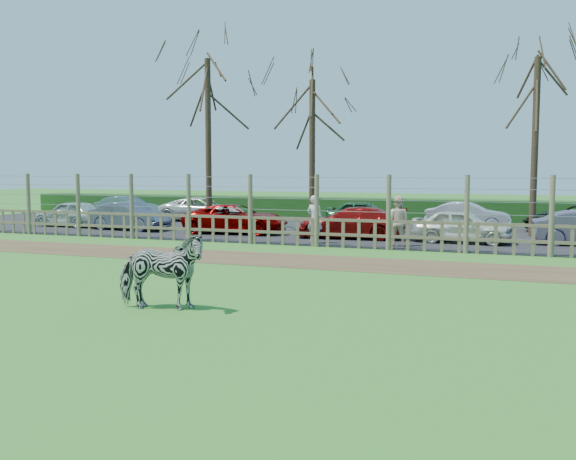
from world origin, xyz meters
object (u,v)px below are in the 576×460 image
(zebra, at_px, (161,271))
(car_10, at_px, (364,214))
(tree_left, at_px, (208,102))
(car_7, at_px, (128,208))
(visitor_a, at_px, (315,219))
(car_3, at_px, (351,223))
(car_4, at_px, (462,226))
(car_0, at_px, (71,213))
(car_8, at_px, (202,209))
(car_11, at_px, (468,216))
(tree_mid, at_px, (312,118))
(visitor_b, at_px, (397,221))
(tree_right, at_px, (536,103))
(car_2, at_px, (236,219))
(car_1, at_px, (129,216))

(zebra, xyz_separation_m, car_10, (-0.58, 18.42, -0.10))
(tree_left, bearing_deg, car_7, 152.04)
(visitor_a, height_order, car_3, visitor_a)
(visitor_a, distance_m, car_4, 5.30)
(tree_left, bearing_deg, car_0, -168.69)
(car_8, relative_size, car_11, 1.19)
(visitor_a, bearing_deg, zebra, 107.02)
(tree_mid, xyz_separation_m, car_3, (2.49, -2.75, -4.23))
(tree_mid, xyz_separation_m, visitor_b, (4.63, -4.60, -3.96))
(tree_left, bearing_deg, car_10, 27.99)
(tree_right, bearing_deg, visitor_b, -130.61)
(car_10, bearing_deg, car_0, 111.39)
(car_0, xyz_separation_m, car_4, (17.64, -0.55, 0.00))
(car_3, bearing_deg, zebra, -5.23)
(visitor_a, distance_m, car_2, 4.76)
(zebra, bearing_deg, car_8, 11.60)
(car_1, height_order, car_2, same)
(zebra, relative_size, car_10, 0.50)
(car_7, distance_m, car_8, 4.47)
(tree_right, distance_m, visitor_a, 10.02)
(car_2, xyz_separation_m, car_4, (9.09, -0.30, 0.00))
(car_10, bearing_deg, car_7, 90.32)
(car_0, relative_size, car_3, 0.85)
(zebra, distance_m, car_4, 13.93)
(visitor_b, bearing_deg, car_7, -19.70)
(visitor_a, relative_size, car_7, 0.47)
(car_3, bearing_deg, visitor_b, 44.58)
(tree_right, height_order, visitor_b, tree_right)
(visitor_b, height_order, car_1, visitor_b)
(tree_right, height_order, car_2, tree_right)
(tree_left, height_order, car_8, tree_left)
(visitor_a, relative_size, car_11, 0.47)
(car_10, bearing_deg, car_8, 89.58)
(tree_mid, height_order, visitor_b, tree_mid)
(car_4, relative_size, car_11, 0.97)
(car_2, xyz_separation_m, car_7, (-8.79, 5.14, 0.00))
(car_1, height_order, car_10, same)
(visitor_a, relative_size, car_8, 0.40)
(tree_right, height_order, car_10, tree_right)
(car_0, bearing_deg, car_1, 85.67)
(car_0, bearing_deg, car_4, 91.98)
(visitor_b, bearing_deg, tree_left, -16.89)
(tree_right, xyz_separation_m, car_4, (-2.37, -3.35, -4.60))
(tree_mid, height_order, car_10, tree_mid)
(tree_right, bearing_deg, car_3, -153.48)
(visitor_a, distance_m, car_7, 14.94)
(tree_right, bearing_deg, car_10, 165.84)
(visitor_a, xyz_separation_m, car_4, (4.91, 1.98, -0.26))
(car_11, bearing_deg, car_4, -177.98)
(visitor_b, height_order, car_3, visitor_b)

